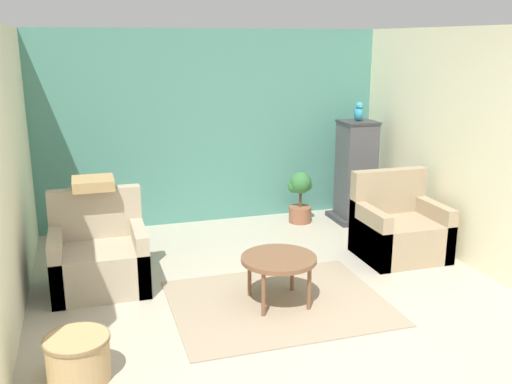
{
  "coord_description": "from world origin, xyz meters",
  "views": [
    {
      "loc": [
        -1.6,
        -3.33,
        2.31
      ],
      "look_at": [
        0.0,
        1.85,
        0.85
      ],
      "focal_mm": 40.0,
      "sensor_mm": 36.0,
      "label": 1
    }
  ],
  "objects_px": {
    "armchair_left": "(99,258)",
    "armchair_right": "(399,230)",
    "parrot": "(359,112)",
    "coffee_table": "(279,261)",
    "birdcage": "(356,173)",
    "potted_plant": "(300,195)",
    "wicker_basket": "(78,357)"
  },
  "relations": [
    {
      "from": "birdcage",
      "to": "wicker_basket",
      "type": "xyz_separation_m",
      "value": [
        -3.51,
        -2.77,
        -0.46
      ]
    },
    {
      "from": "wicker_basket",
      "to": "coffee_table",
      "type": "bearing_deg",
      "value": 22.46
    },
    {
      "from": "potted_plant",
      "to": "wicker_basket",
      "type": "distance_m",
      "value": 4.01
    },
    {
      "from": "potted_plant",
      "to": "wicker_basket",
      "type": "bearing_deg",
      "value": -134.04
    },
    {
      "from": "armchair_left",
      "to": "birdcage",
      "type": "distance_m",
      "value": 3.53
    },
    {
      "from": "armchair_right",
      "to": "birdcage",
      "type": "distance_m",
      "value": 1.38
    },
    {
      "from": "armchair_left",
      "to": "parrot",
      "type": "height_order",
      "value": "parrot"
    },
    {
      "from": "coffee_table",
      "to": "parrot",
      "type": "distance_m",
      "value": 2.9
    },
    {
      "from": "birdcage",
      "to": "potted_plant",
      "type": "relative_size",
      "value": 1.96
    },
    {
      "from": "parrot",
      "to": "potted_plant",
      "type": "xyz_separation_m",
      "value": [
        -0.73,
        0.11,
        -1.06
      ]
    },
    {
      "from": "armchair_left",
      "to": "parrot",
      "type": "bearing_deg",
      "value": 20.3
    },
    {
      "from": "coffee_table",
      "to": "armchair_left",
      "type": "xyz_separation_m",
      "value": [
        -1.52,
        0.84,
        -0.11
      ]
    },
    {
      "from": "armchair_left",
      "to": "wicker_basket",
      "type": "bearing_deg",
      "value": -97.76
    },
    {
      "from": "armchair_right",
      "to": "parrot",
      "type": "distance_m",
      "value": 1.75
    },
    {
      "from": "coffee_table",
      "to": "birdcage",
      "type": "height_order",
      "value": "birdcage"
    },
    {
      "from": "armchair_right",
      "to": "parrot",
      "type": "height_order",
      "value": "parrot"
    },
    {
      "from": "parrot",
      "to": "armchair_left",
      "type": "bearing_deg",
      "value": -159.7
    },
    {
      "from": "birdcage",
      "to": "wicker_basket",
      "type": "distance_m",
      "value": 4.49
    },
    {
      "from": "coffee_table",
      "to": "parrot",
      "type": "relative_size",
      "value": 2.77
    },
    {
      "from": "coffee_table",
      "to": "potted_plant",
      "type": "distance_m",
      "value": 2.41
    },
    {
      "from": "birdcage",
      "to": "wicker_basket",
      "type": "height_order",
      "value": "birdcage"
    },
    {
      "from": "armchair_right",
      "to": "potted_plant",
      "type": "relative_size",
      "value": 1.37
    },
    {
      "from": "potted_plant",
      "to": "armchair_left",
      "type": "bearing_deg",
      "value": -152.72
    },
    {
      "from": "birdcage",
      "to": "potted_plant",
      "type": "xyz_separation_m",
      "value": [
        -0.73,
        0.11,
        -0.27
      ]
    },
    {
      "from": "armchair_left",
      "to": "potted_plant",
      "type": "height_order",
      "value": "armchair_left"
    },
    {
      "from": "potted_plant",
      "to": "armchair_right",
      "type": "bearing_deg",
      "value": -67.71
    },
    {
      "from": "armchair_left",
      "to": "armchair_right",
      "type": "distance_m",
      "value": 3.16
    },
    {
      "from": "armchair_left",
      "to": "birdcage",
      "type": "relative_size",
      "value": 0.7
    },
    {
      "from": "armchair_right",
      "to": "birdcage",
      "type": "xyz_separation_m",
      "value": [
        0.14,
        1.33,
        0.34
      ]
    },
    {
      "from": "armchair_right",
      "to": "birdcage",
      "type": "relative_size",
      "value": 0.7
    },
    {
      "from": "coffee_table",
      "to": "armchair_right",
      "type": "bearing_deg",
      "value": 23.75
    },
    {
      "from": "birdcage",
      "to": "potted_plant",
      "type": "height_order",
      "value": "birdcage"
    }
  ]
}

